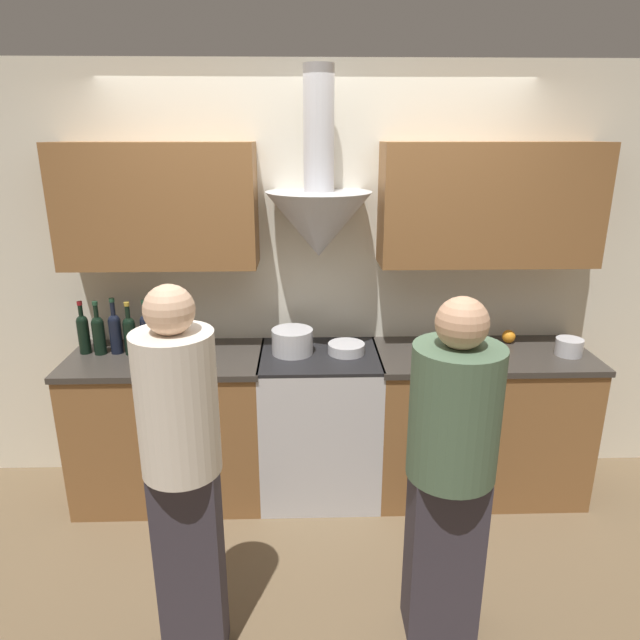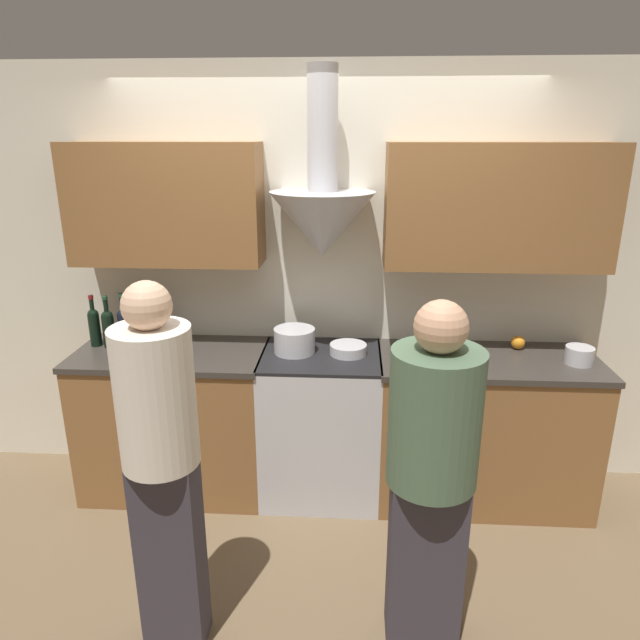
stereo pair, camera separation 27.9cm
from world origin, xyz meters
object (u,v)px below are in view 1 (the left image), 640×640
at_px(saucepan, 569,347).
at_px(wine_bottle_3, 130,333).
at_px(orange_fruit, 509,336).
at_px(wine_bottle_1, 99,333).
at_px(mixing_bowl, 346,348).
at_px(person_foreground_left, 183,466).
at_px(stock_pot, 292,341).
at_px(wine_bottle_2, 115,331).
at_px(wine_bottle_0, 83,332).
at_px(wine_bottle_4, 146,331).
at_px(person_foreground_right, 451,462).
at_px(stove_range, 320,423).

bearing_deg(saucepan, wine_bottle_3, 177.84).
bearing_deg(orange_fruit, wine_bottle_1, -177.38).
relative_size(mixing_bowl, person_foreground_left, 0.13).
distance_m(mixing_bowl, orange_fruit, 1.05).
bearing_deg(person_foreground_left, mixing_bowl, 58.25).
bearing_deg(stock_pot, wine_bottle_2, 178.03).
relative_size(wine_bottle_3, mixing_bowl, 1.45).
relative_size(wine_bottle_3, person_foreground_left, 0.19).
bearing_deg(wine_bottle_2, wine_bottle_3, -10.05).
bearing_deg(wine_bottle_1, saucepan, -2.08).
bearing_deg(wine_bottle_1, wine_bottle_2, 7.73).
xyz_separation_m(wine_bottle_2, wine_bottle_3, (0.09, -0.02, -0.01)).
height_order(wine_bottle_0, wine_bottle_4, wine_bottle_4).
relative_size(stock_pot, person_foreground_right, 0.15).
distance_m(wine_bottle_4, orange_fruit, 2.24).
height_order(stove_range, saucepan, saucepan).
bearing_deg(wine_bottle_0, mixing_bowl, -1.87).
distance_m(mixing_bowl, person_foreground_right, 1.17).
height_order(wine_bottle_3, stock_pot, wine_bottle_3).
distance_m(wine_bottle_0, wine_bottle_4, 0.38).
height_order(wine_bottle_1, wine_bottle_4, wine_bottle_4).
relative_size(wine_bottle_0, wine_bottle_2, 0.95).
distance_m(wine_bottle_0, wine_bottle_3, 0.28).
height_order(stock_pot, orange_fruit, stock_pot).
height_order(stove_range, wine_bottle_3, wine_bottle_3).
relative_size(wine_bottle_0, wine_bottle_3, 1.01).
bearing_deg(person_foreground_right, wine_bottle_0, 148.87).
height_order(wine_bottle_3, person_foreground_right, person_foreground_right).
bearing_deg(stock_pot, person_foreground_right, -58.70).
relative_size(wine_bottle_2, wine_bottle_3, 1.06).
distance_m(wine_bottle_4, person_foreground_left, 1.33).
distance_m(wine_bottle_3, wine_bottle_4, 0.10).
relative_size(wine_bottle_2, wine_bottle_4, 1.04).
height_order(wine_bottle_2, orange_fruit, wine_bottle_2).
xyz_separation_m(stove_range, wine_bottle_2, (-1.22, 0.06, 0.60)).
bearing_deg(person_foreground_right, wine_bottle_2, 146.27).
bearing_deg(saucepan, wine_bottle_1, 177.92).
bearing_deg(wine_bottle_4, person_foreground_right, -36.74).
relative_size(stove_range, person_foreground_left, 0.56).
height_order(stock_pot, person_foreground_right, person_foreground_right).
distance_m(orange_fruit, person_foreground_right, 1.44).
height_order(stove_range, wine_bottle_2, wine_bottle_2).
distance_m(orange_fruit, saucepan, 0.36).
bearing_deg(wine_bottle_3, person_foreground_left, -66.08).
bearing_deg(wine_bottle_2, person_foreground_right, -33.73).
height_order(stock_pot, mixing_bowl, stock_pot).
bearing_deg(mixing_bowl, wine_bottle_1, 178.66).
bearing_deg(wine_bottle_4, mixing_bowl, -2.23).
bearing_deg(wine_bottle_1, stove_range, -2.21).
xyz_separation_m(stock_pot, saucepan, (1.65, -0.08, -0.02)).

